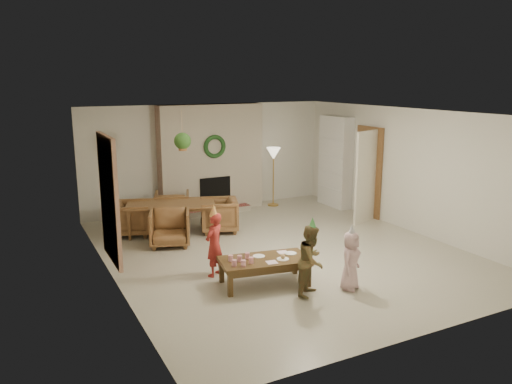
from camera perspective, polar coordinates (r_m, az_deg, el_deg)
floor at (r=9.27m, az=2.80°, el=-6.64°), size 7.00×7.00×0.00m
ceiling at (r=8.77m, az=2.97°, el=8.96°), size 7.00×7.00×0.00m
wall_back at (r=12.05m, az=-5.46°, el=3.98°), size 7.00×0.00×7.00m
wall_front at (r=6.25m, az=19.14°, el=-4.98°), size 7.00×0.00×7.00m
wall_left at (r=7.91m, az=-16.31°, el=-1.13°), size 0.00×7.00×7.00m
wall_right at (r=10.73m, az=16.92°, el=2.40°), size 0.00×7.00×7.00m
fireplace_mass at (r=11.86m, az=-5.10°, el=3.85°), size 2.50×0.40×2.50m
fireplace_hearth at (r=11.79m, az=-4.35°, el=-2.10°), size 1.60×0.30×0.12m
fireplace_firebox at (r=11.85m, az=-4.70°, el=-0.09°), size 0.75×0.12×0.75m
fireplace_wreath at (r=11.61m, az=-4.70°, el=5.16°), size 0.54×0.10×0.54m
floor_lamp_base at (r=12.48m, az=1.95°, el=-1.45°), size 0.27×0.27×0.03m
floor_lamp_post at (r=12.34m, az=1.98°, el=1.52°), size 0.03×0.03×1.30m
floor_lamp_shade at (r=12.23m, az=2.00°, el=4.39°), size 0.35×0.35×0.29m
bookshelf_carcass at (r=12.39m, az=8.98°, el=3.42°), size 0.30×1.00×2.20m
bookshelf_shelf_a at (r=12.50m, az=8.81°, el=0.47°), size 0.30×0.92×0.03m
bookshelf_shelf_b at (r=12.42m, az=8.87°, el=2.28°), size 0.30×0.92×0.03m
bookshelf_shelf_c at (r=12.35m, az=8.93°, el=4.10°), size 0.30×0.92×0.03m
bookshelf_shelf_d at (r=12.30m, az=9.00°, el=5.94°), size 0.30×0.92×0.03m
books_row_lower at (r=12.34m, az=9.16°, el=0.97°), size 0.20×0.40×0.24m
books_row_mid at (r=12.42m, az=8.68°, el=2.94°), size 0.20×0.44×0.24m
books_row_upper at (r=12.24m, az=9.15°, el=4.63°), size 0.20×0.36×0.22m
door_frame at (r=11.62m, az=12.63°, el=2.25°), size 0.05×0.86×2.04m
door_leaf at (r=11.10m, az=12.35°, el=1.67°), size 0.77×0.32×2.00m
curtain_panel at (r=8.11m, az=-16.31°, el=-0.79°), size 0.06×1.20×2.00m
dining_table at (r=10.33m, az=-9.59°, el=-2.96°), size 1.99×1.51×0.62m
dining_chair_near at (r=9.58m, az=-9.74°, el=-4.02°), size 0.94×0.95×0.68m
dining_chair_far at (r=11.07m, az=-9.47°, el=-1.72°), size 0.94×0.95×0.68m
dining_chair_left at (r=10.39m, az=-13.87°, el=-2.89°), size 0.95×0.94×0.68m
dining_chair_right at (r=10.33m, az=-4.22°, el=-2.63°), size 0.95×0.94×0.68m
hanging_plant_cord at (r=9.63m, az=-8.37°, el=7.09°), size 0.01×0.01×0.70m
hanging_plant_pot at (r=9.67m, az=-8.31°, el=5.03°), size 0.16×0.16×0.12m
hanging_plant_foliage at (r=9.65m, az=-8.33°, el=5.74°), size 0.32×0.32×0.32m
coffee_table_top at (r=7.69m, az=0.97°, el=-7.78°), size 1.43×0.89×0.06m
coffee_table_apron at (r=7.71m, az=0.97°, el=-8.28°), size 1.32×0.77×0.08m
coffee_leg_fl at (r=7.36m, az=-2.94°, el=-10.48°), size 0.08×0.08×0.35m
coffee_leg_fr at (r=7.73m, az=5.95°, el=-9.39°), size 0.08×0.08×0.35m
coffee_leg_bl at (r=7.86m, az=-3.93°, el=-8.96°), size 0.08×0.08×0.35m
coffee_leg_br at (r=8.20m, az=4.45°, el=-8.03°), size 0.08×0.08×0.35m
cup_a at (r=7.39m, az=-2.49°, el=-8.03°), size 0.08×0.08×0.09m
cup_b at (r=7.57m, az=-2.89°, el=-7.50°), size 0.08×0.08×0.09m
cup_c at (r=7.37m, az=-1.45°, el=-8.07°), size 0.08×0.08×0.09m
cup_d at (r=7.56m, az=-1.87°, el=-7.54°), size 0.08×0.08×0.09m
cup_e at (r=7.48m, az=-0.55°, el=-7.74°), size 0.08×0.08×0.09m
cup_f at (r=7.67m, az=-0.99°, el=-7.23°), size 0.08×0.08×0.09m
plate_a at (r=7.77m, az=0.32°, el=-7.28°), size 0.21×0.21×0.01m
plate_b at (r=7.66m, az=3.06°, el=-7.59°), size 0.21×0.21×0.01m
plate_c at (r=7.91m, az=3.95°, el=-6.93°), size 0.21×0.21×0.01m
food_scoop at (r=7.65m, az=3.06°, el=-7.30°), size 0.08×0.08×0.07m
napkin_left at (r=7.53m, az=1.79°, el=-7.97°), size 0.18×0.18×0.01m
napkin_right at (r=7.95m, az=3.04°, el=-6.83°), size 0.18×0.18×0.01m
child_red at (r=8.00m, az=-4.75°, el=-5.95°), size 0.45×0.41×1.04m
party_hat_red at (r=7.84m, az=-4.83°, el=-2.06°), size 0.17×0.17×0.20m
child_plaid at (r=7.34m, az=6.32°, el=-7.69°), size 0.64×0.62×1.04m
party_hat_plaid at (r=7.17m, az=6.43°, el=-3.49°), size 0.15×0.15×0.17m
child_pink at (r=7.63m, az=10.67°, el=-7.65°), size 0.52×0.47×0.89m
party_hat_pink at (r=7.48m, az=10.82°, el=-4.20°), size 0.15×0.15×0.16m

